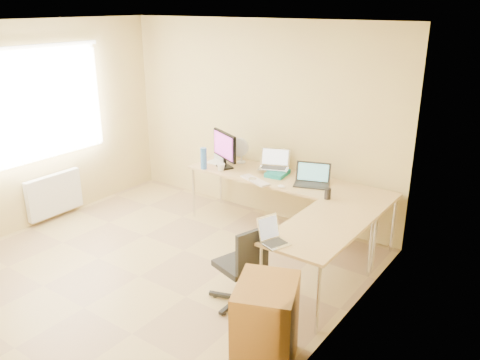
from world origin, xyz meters
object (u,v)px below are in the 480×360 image
Objects in this scene: monitor at (225,150)px; keyboard at (255,180)px; laptop_center at (274,159)px; office_chair at (239,256)px; desk_return at (319,261)px; laptop_black at (312,175)px; mug at (221,167)px; desk_main at (286,206)px; cabinet at (266,328)px; laptop_return at (274,234)px; water_bottle at (204,158)px; desk_fan at (241,151)px.

monitor is 1.24× the size of keyboard.
keyboard is at bearing -112.80° from laptop_center.
office_chair is (0.69, -1.70, -0.40)m from laptop_center.
laptop_black is (-0.62, 0.98, 0.49)m from desk_return.
mug is (-1.83, 0.77, 0.41)m from desk_return.
desk_return is (0.98, -1.00, 0.00)m from desk_main.
cabinet is (2.02, -2.11, -0.61)m from monitor.
keyboard is 1.49m from office_chair.
desk_return is at bearing -8.36° from keyboard.
laptop_center is 1.33× the size of laptop_return.
mug is at bearing 150.17° from office_chair.
water_bottle is 1.00× the size of laptop_return.
mug is (0.04, -0.14, -0.19)m from monitor.
monitor reaches higher than desk_main.
desk_main is 3.37× the size of cabinet.
desk_fan reaches higher than laptop_center.
mug is 0.12× the size of office_chair.
mug reaches higher than cabinet.
desk_fan reaches higher than desk_main.
laptop_center reaches higher than keyboard.
desk_fan reaches higher than laptop_black.
laptop_black is at bearing 35.77° from laptop_return.
keyboard is at bearing 104.12° from cabinet.
office_chair reaches higher than desk_main.
laptop_black is 0.48× the size of office_chair.
monitor is (-1.87, 0.90, 0.61)m from desk_return.
mug is (-0.58, 0.06, 0.04)m from keyboard.
desk_fan reaches higher than laptop_return.
laptop_black reaches higher than laptop_return.
monitor reaches higher than laptop_black.
desk_fan is (0.25, 0.50, 0.02)m from water_bottle.
monitor is 5.38× the size of mug.
monitor is at bearing 69.03° from laptop_return.
laptop_black is 0.90× the size of keyboard.
desk_return is 2.23m from water_bottle.
desk_return is 1.75m from laptop_center.
keyboard is at bearing 60.16° from laptop_return.
monitor is 2.98m from cabinet.
keyboard is at bearing -6.39° from mug.
laptop_center reaches higher than laptop_black.
cabinet reaches higher than keyboard.
desk_fan is 1.14× the size of laptop_return.
laptop_return is (1.06, -1.26, 0.08)m from keyboard.
desk_main is at bearing 68.30° from keyboard.
water_bottle is (-2.06, 0.70, 0.51)m from desk_return.
cabinet is (1.13, -2.20, -0.01)m from desk_main.
keyboard is (-0.63, -0.28, -0.12)m from laptop_black.
desk_return is at bearing -18.83° from water_bottle.
desk_fan is at bearing 107.06° from cabinet.
cabinet is (1.39, -2.32, -0.54)m from laptop_center.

